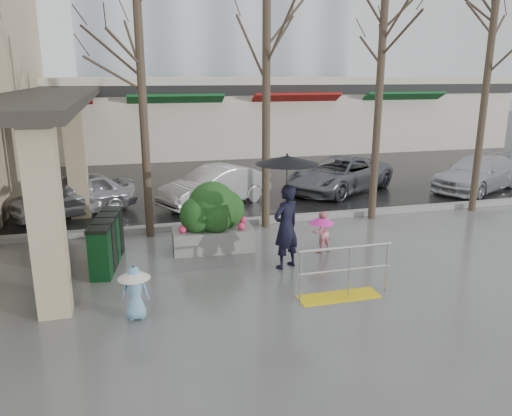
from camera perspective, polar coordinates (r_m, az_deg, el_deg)
name	(u,v)px	position (r m, az deg, el deg)	size (l,w,h in m)	color
ground	(258,280)	(10.55, 0.21, -8.22)	(120.00, 120.00, 0.00)	#51514F
street_asphalt	(165,143)	(31.73, -10.30, 7.28)	(120.00, 36.00, 0.01)	black
curb	(221,223)	(14.20, -4.01, -1.74)	(120.00, 0.30, 0.15)	gray
canopy_slab	(46,92)	(17.51, -22.90, 12.13)	(2.80, 18.00, 0.25)	#2D2823
pillar_front	(46,220)	(9.28, -22.84, -1.27)	(0.55, 0.55, 3.50)	tan
pillar_back	(76,159)	(15.60, -19.85, 5.24)	(0.55, 0.55, 3.50)	tan
storefront_row	(207,115)	(27.78, -5.58, 10.54)	(34.00, 6.74, 4.00)	beige
handrail	(342,279)	(9.80, 9.86, -7.96)	(1.90, 0.50, 1.03)	yellow
tree_west	(139,35)	(13.00, -13.25, 18.71)	(3.20, 3.20, 6.80)	#382B21
tree_midwest	(267,31)	(13.52, 1.21, 19.56)	(3.20, 3.20, 7.00)	#382B21
tree_mideast	(382,48)	(14.76, 14.21, 17.30)	(3.20, 3.20, 6.50)	#382B21
tree_east	(493,31)	(16.74, 25.42, 17.84)	(3.20, 3.20, 7.20)	#382B21
woman	(286,203)	(10.78, 3.50, 0.59)	(1.37, 1.37, 2.56)	black
child_pink	(321,229)	(12.07, 7.48, -2.34)	(0.62, 0.62, 1.00)	pink
child_blue	(135,287)	(9.01, -13.70, -8.78)	(0.57, 0.57, 0.99)	#6796B8
planter	(213,217)	(12.15, -4.97, -1.05)	(1.98, 1.15, 1.69)	slate
news_boxes	(107,241)	(11.63, -16.66, -3.68)	(0.76, 2.05, 1.12)	black
car_a	(73,195)	(16.12, -20.15, 1.43)	(1.49, 3.70, 1.26)	#9F9FA3
car_b	(215,186)	(16.37, -4.68, 2.52)	(1.33, 3.82, 1.26)	silver
car_c	(339,174)	(18.47, 9.51, 3.80)	(2.09, 4.53, 1.26)	slate
car_d	(478,173)	(20.23, 24.04, 3.67)	(1.77, 4.34, 1.26)	#BBBBC0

